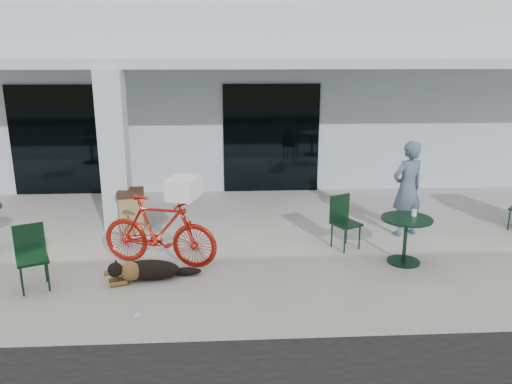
{
  "coord_description": "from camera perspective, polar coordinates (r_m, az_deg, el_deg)",
  "views": [
    {
      "loc": [
        0.7,
        -7.4,
        3.38
      ],
      "look_at": [
        1.2,
        1.23,
        1.0
      ],
      "focal_mm": 35.0,
      "sensor_mm": 36.0,
      "label": 1
    }
  ],
  "objects": [
    {
      "name": "laundry_basket",
      "position": [
        7.97,
        -8.29,
        0.48
      ],
      "size": [
        0.56,
        0.66,
        0.34
      ],
      "primitive_type": "cube",
      "rotation": [
        0.0,
        0.0,
        1.29
      ],
      "color": "white",
      "rests_on": "bicycle"
    },
    {
      "name": "ground",
      "position": [
        8.17,
        -8.03,
        -9.22
      ],
      "size": [
        80.0,
        80.0,
        0.0
      ],
      "primitive_type": "plane",
      "color": "beige",
      "rests_on": "ground"
    },
    {
      "name": "cup_on_table",
      "position": [
        8.71,
        17.62,
        -2.28
      ],
      "size": [
        0.08,
        0.08,
        0.11
      ],
      "primitive_type": "cylinder",
      "rotation": [
        0.0,
        0.0,
        -0.01
      ],
      "color": "white",
      "rests_on": "cafe_table_far"
    },
    {
      "name": "person",
      "position": [
        9.92,
        16.91,
        0.36
      ],
      "size": [
        0.78,
        0.65,
        1.84
      ],
      "primitive_type": "imported",
      "rotation": [
        0.0,
        0.0,
        3.5
      ],
      "color": "#41556D",
      "rests_on": "ground"
    },
    {
      "name": "dog",
      "position": [
        8.0,
        -12.17,
        -8.56
      ],
      "size": [
        1.15,
        0.69,
        0.36
      ],
      "primitive_type": null,
      "rotation": [
        0.0,
        0.0,
        0.32
      ],
      "color": "black",
      "rests_on": "ground"
    },
    {
      "name": "storefront_glass_right",
      "position": [
        12.59,
        1.76,
        6.12
      ],
      "size": [
        2.4,
        0.06,
        2.7
      ],
      "primitive_type": "cube",
      "color": "black",
      "rests_on": "ground"
    },
    {
      "name": "storefront_glass_left",
      "position": [
        13.14,
        -20.63,
        5.53
      ],
      "size": [
        2.8,
        0.06,
        2.7
      ],
      "primitive_type": "cube",
      "color": "black",
      "rests_on": "ground"
    },
    {
      "name": "building",
      "position": [
        15.96,
        -5.93,
        11.26
      ],
      "size": [
        22.0,
        7.0,
        4.5
      ],
      "primitive_type": "cube",
      "color": "#AEBCC6",
      "rests_on": "ground"
    },
    {
      "name": "cup_near_dog",
      "position": [
        6.88,
        -13.45,
        -13.96
      ],
      "size": [
        0.1,
        0.1,
        0.11
      ],
      "primitive_type": "cylinder",
      "rotation": [
        0.0,
        0.0,
        0.12
      ],
      "color": "white",
      "rests_on": "ground"
    },
    {
      "name": "column",
      "position": [
        10.11,
        -15.87,
        4.44
      ],
      "size": [
        0.5,
        0.5,
        3.12
      ],
      "primitive_type": "cube",
      "color": "#AEBCC6",
      "rests_on": "ground"
    },
    {
      "name": "cafe_chair_near",
      "position": [
        8.11,
        -24.21,
        -6.99
      ],
      "size": [
        0.59,
        0.61,
        0.96
      ],
      "primitive_type": null,
      "rotation": [
        0.0,
        0.0,
        0.43
      ],
      "color": "black",
      "rests_on": "ground"
    },
    {
      "name": "trash_receptacle",
      "position": [
        10.1,
        -14.02,
        -2.1
      ],
      "size": [
        0.57,
        0.57,
        0.85
      ],
      "primitive_type": null,
      "rotation": [
        0.0,
        0.0,
        0.14
      ],
      "color": "olive",
      "rests_on": "ground"
    },
    {
      "name": "cafe_chair_far_a",
      "position": [
        9.07,
        10.27,
        -3.51
      ],
      "size": [
        0.61,
        0.62,
        0.96
      ],
      "primitive_type": null,
      "rotation": [
        0.0,
        0.0,
        0.49
      ],
      "color": "black",
      "rests_on": "ground"
    },
    {
      "name": "cafe_table_far",
      "position": [
        8.72,
        16.67,
        -5.32
      ],
      "size": [
        0.85,
        0.85,
        0.79
      ],
      "primitive_type": null,
      "rotation": [
        0.0,
        0.0,
        -0.01
      ],
      "color": "black",
      "rests_on": "ground"
    },
    {
      "name": "overhang",
      "position": [
        11.02,
        -7.18,
        14.4
      ],
      "size": [
        22.0,
        2.8,
        0.18
      ],
      "primitive_type": "cube",
      "color": "#AEBCC6",
      "rests_on": "column"
    },
    {
      "name": "bicycle",
      "position": [
        8.36,
        -10.99,
        -4.39
      ],
      "size": [
        2.04,
        1.07,
        1.18
      ],
      "primitive_type": "imported",
      "rotation": [
        0.0,
        0.0,
        1.29
      ],
      "color": "#98160C",
      "rests_on": "ground"
    }
  ]
}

